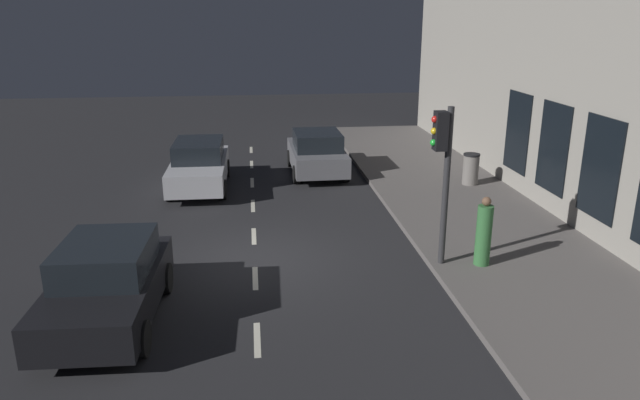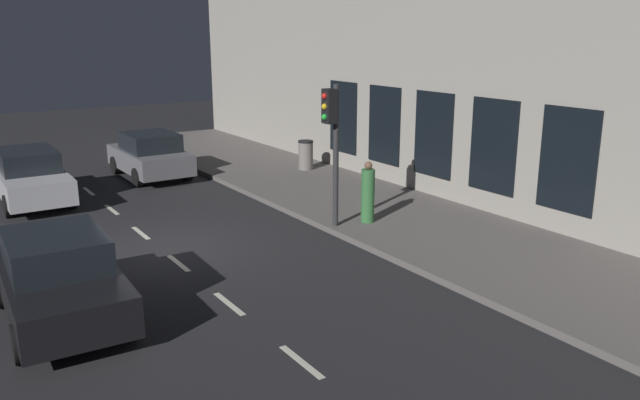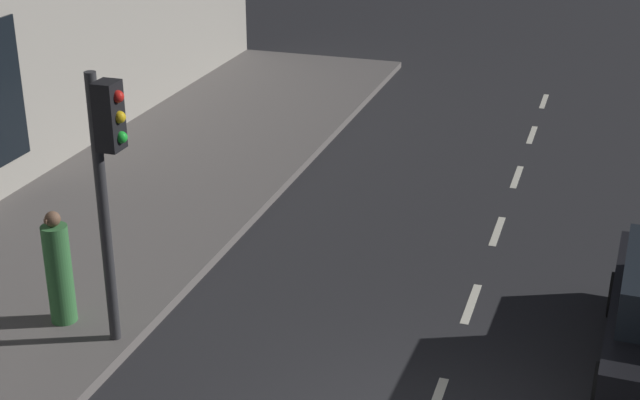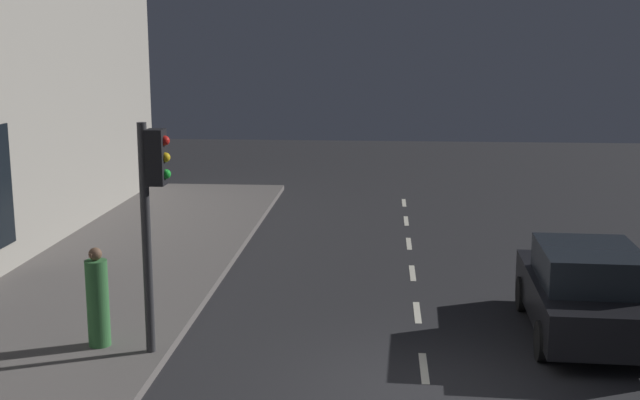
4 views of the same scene
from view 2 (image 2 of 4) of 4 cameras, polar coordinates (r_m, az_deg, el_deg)
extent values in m
plane|color=#232326|center=(15.42, -13.92, -4.43)|extent=(60.00, 60.00, 0.00)
cube|color=#5B5654|center=(18.29, 4.77, -0.72)|extent=(4.50, 32.00, 0.15)
cube|color=gray|center=(19.35, 11.07, 10.54)|extent=(0.60, 32.00, 7.20)
cube|color=black|center=(16.31, 21.33, 3.35)|extent=(0.04, 1.57, 2.52)
cube|color=black|center=(17.72, 15.26, 4.70)|extent=(0.04, 1.57, 2.52)
cube|color=black|center=(19.30, 10.12, 5.81)|extent=(0.04, 1.57, 2.52)
cube|color=black|center=(21.02, 5.78, 6.70)|extent=(0.04, 1.57, 2.52)
cube|color=black|center=(22.85, 2.10, 7.43)|extent=(0.04, 1.57, 2.52)
cube|color=beige|center=(10.24, -1.69, -14.28)|extent=(0.12, 1.20, 0.01)
cube|color=beige|center=(12.30, -8.15, -9.19)|extent=(0.12, 1.20, 0.01)
cube|color=beige|center=(14.53, -12.58, -5.54)|extent=(0.12, 1.20, 0.01)
cube|color=beige|center=(16.87, -15.77, -2.86)|extent=(0.12, 1.20, 0.01)
cube|color=beige|center=(19.28, -18.17, -0.83)|extent=(0.12, 1.20, 0.01)
cube|color=beige|center=(21.73, -20.02, 0.74)|extent=(0.12, 1.20, 0.01)
cube|color=beige|center=(24.21, -21.50, 2.00)|extent=(0.12, 1.20, 0.01)
cube|color=beige|center=(26.71, -22.71, 3.01)|extent=(0.12, 1.20, 0.01)
cylinder|color=#2D2D30|center=(15.93, 1.43, 3.89)|extent=(0.14, 0.14, 3.59)
cube|color=black|center=(15.62, 0.84, 8.41)|extent=(0.26, 0.32, 0.84)
sphere|color=red|center=(15.52, 0.41, 9.30)|extent=(0.15, 0.15, 0.15)
sphere|color=gold|center=(15.54, 0.41, 8.38)|extent=(0.15, 0.15, 0.15)
sphere|color=green|center=(15.57, 0.41, 7.45)|extent=(0.15, 0.15, 0.15)
cube|color=#B7B7BC|center=(20.83, -24.50, 1.48)|extent=(1.81, 4.35, 0.70)
cube|color=black|center=(20.87, -24.76, 3.31)|extent=(1.57, 2.27, 0.60)
cylinder|color=black|center=(19.73, -21.45, 0.18)|extent=(0.23, 0.64, 0.64)
cylinder|color=black|center=(19.51, -26.16, -0.49)|extent=(0.23, 0.64, 0.64)
cylinder|color=black|center=(22.31, -22.88, 1.66)|extent=(0.23, 0.64, 0.64)
cube|color=black|center=(12.16, -22.20, -7.30)|extent=(1.95, 3.97, 0.70)
cube|color=black|center=(12.09, -22.62, -4.18)|extent=(1.66, 2.09, 0.60)
cylinder|color=black|center=(11.32, -16.74, -10.17)|extent=(0.24, 0.65, 0.64)
cylinder|color=black|center=(11.10, -25.32, -11.56)|extent=(0.24, 0.65, 0.64)
cylinder|color=black|center=(13.51, -19.41, -6.22)|extent=(0.24, 0.65, 0.64)
cylinder|color=black|center=(13.33, -26.53, -7.28)|extent=(0.24, 0.65, 0.64)
cube|color=slate|center=(23.09, -15.00, 3.54)|extent=(1.89, 3.90, 0.70)
cube|color=black|center=(22.83, -14.98, 5.07)|extent=(1.65, 2.03, 0.60)
cylinder|color=black|center=(24.02, -17.85, 3.00)|extent=(0.23, 0.64, 0.64)
cylinder|color=black|center=(24.54, -13.99, 3.52)|extent=(0.23, 0.64, 0.64)
cylinder|color=black|center=(21.77, -16.03, 1.95)|extent=(0.23, 0.64, 0.64)
cylinder|color=black|center=(22.34, -11.84, 2.55)|extent=(0.23, 0.64, 0.64)
cylinder|color=#336B38|center=(16.54, 4.31, 0.38)|extent=(0.45, 0.45, 1.40)
sphere|color=brown|center=(16.35, 4.36, 3.10)|extent=(0.21, 0.21, 0.21)
cube|color=brown|center=(16.44, 4.26, 3.17)|extent=(0.07, 0.06, 0.06)
cylinder|color=slate|center=(22.90, -1.29, 3.98)|extent=(0.52, 0.52, 0.98)
cylinder|color=black|center=(22.80, -1.30, 5.27)|extent=(0.55, 0.55, 0.06)
camera|label=1|loc=(4.80, 49.33, 17.31)|focal=33.01mm
camera|label=3|loc=(22.42, -26.73, 17.64)|focal=52.82mm
camera|label=4|loc=(25.11, -21.72, 13.73)|focal=45.29mm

